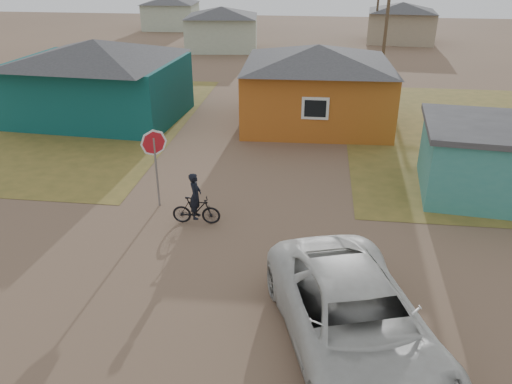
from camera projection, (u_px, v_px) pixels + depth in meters
The scene contains 11 objects.
ground at pixel (209, 284), 13.13m from camera, with size 120.00×120.00×0.00m, color brown.
grass_nw at pixel (0, 117), 26.29m from camera, with size 20.00×18.00×0.00m, color olive.
house_teal at pixel (98, 79), 25.23m from camera, with size 8.93×7.08×4.00m.
house_yellow at pixel (317, 84), 24.47m from camera, with size 7.72×6.76×3.90m.
house_pale_west at pixel (222, 28), 43.33m from camera, with size 7.04×6.15×3.60m.
house_beige_east at pixel (401, 22), 46.90m from camera, with size 6.95×6.05×3.60m.
house_pale_north at pixel (171, 12), 54.98m from camera, with size 6.28×5.81×3.40m.
utility_pole_near at pixel (387, 19), 30.23m from camera, with size 1.40×0.20×8.00m.
stop_sign at pixel (155, 151), 16.30m from camera, with size 0.88×0.26×2.74m.
cyclist at pixel (196, 206), 15.78m from camera, with size 1.56×0.57×1.74m.
vehicle at pixel (356, 321), 10.54m from camera, with size 2.83×6.14×1.71m, color silver.
Camera 1 is at (2.56, -10.51, 7.92)m, focal length 35.00 mm.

